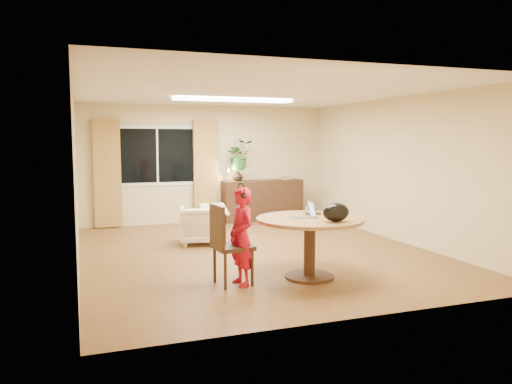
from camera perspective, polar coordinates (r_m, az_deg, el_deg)
floor at (r=8.28m, az=-0.03°, el=-6.85°), size 6.50×6.50×0.00m
ceiling at (r=8.11m, az=-0.03°, el=11.36°), size 6.50×6.50×0.00m
wall_back at (r=11.20m, az=-5.62°, el=3.20°), size 5.50×0.00×5.50m
wall_left at (r=7.63m, az=-19.89°, el=1.56°), size 0.00×6.50×6.50m
wall_right at (r=9.38m, az=16.02°, el=2.45°), size 0.00×6.50×6.50m
window at (r=10.96m, az=-11.21°, el=4.10°), size 1.70×0.03×1.30m
curtain_left at (r=10.80m, az=-16.63°, el=2.05°), size 0.55×0.08×2.25m
curtain_right at (r=11.11m, az=-5.75°, el=2.37°), size 0.55×0.08×2.25m
ceiling_panel at (r=9.24m, az=-2.57°, el=10.48°), size 2.20×0.35×0.05m
dining_table at (r=6.68m, az=6.17°, el=-4.42°), size 1.43×1.43×0.81m
dining_chair at (r=6.37m, az=-2.64°, el=-6.02°), size 0.54×0.50×1.03m
child at (r=6.32m, az=-1.68°, el=-5.13°), size 0.50×0.37×1.24m
laptop at (r=6.63m, az=5.26°, el=-2.01°), size 0.35×0.25×0.22m
tumbler at (r=6.94m, az=5.97°, el=-2.10°), size 0.09×0.09×0.11m
wine_glass at (r=6.94m, az=8.53°, el=-1.80°), size 0.08×0.08×0.19m
pot_lid at (r=6.99m, az=6.64°, el=-2.37°), size 0.21×0.21×0.03m
handbag at (r=6.36m, az=9.14°, el=-2.31°), size 0.40×0.30×0.24m
armchair at (r=8.94m, az=-6.31°, el=-3.75°), size 0.86×0.88×0.67m
throw at (r=8.92m, az=-4.81°, el=-1.49°), size 0.48×0.57×0.03m
sideboard at (r=11.41m, az=0.74°, el=-0.95°), size 1.85×0.45×0.92m
vase at (r=11.16m, az=-2.13°, el=1.91°), size 0.24×0.24×0.25m
bouquet at (r=11.15m, az=-1.92°, el=4.24°), size 0.62×0.55×0.66m
book_stack at (r=11.58m, az=3.46°, el=1.63°), size 0.20×0.16×0.08m
desk_lamp at (r=11.04m, az=-3.17°, el=2.06°), size 0.14×0.14×0.33m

